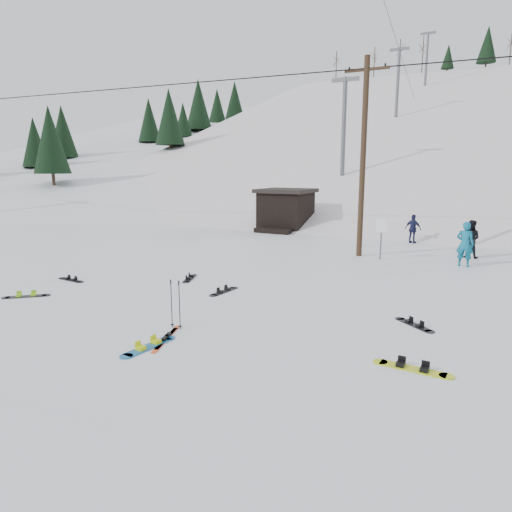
% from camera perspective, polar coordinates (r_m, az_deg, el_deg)
% --- Properties ---
extents(ground, '(200.00, 200.00, 0.00)m').
position_cam_1_polar(ground, '(11.30, -18.04, -10.98)').
color(ground, white).
rests_on(ground, ground).
extents(ski_slope, '(60.00, 85.24, 65.97)m').
position_cam_1_polar(ski_slope, '(64.68, 20.34, -4.18)').
color(ski_slope, silver).
rests_on(ski_slope, ground).
extents(ridge_left, '(47.54, 95.03, 58.38)m').
position_cam_1_polar(ridge_left, '(71.99, -10.12, -1.35)').
color(ridge_left, white).
rests_on(ridge_left, ground).
extents(treeline_left, '(20.00, 64.00, 10.00)m').
position_cam_1_polar(treeline_left, '(63.09, -13.52, 6.90)').
color(treeline_left, black).
rests_on(treeline_left, ground).
extents(treeline_crest, '(50.00, 6.00, 10.00)m').
position_cam_1_polar(treeline_crest, '(93.57, 23.50, 7.53)').
color(treeline_crest, black).
rests_on(treeline_crest, ski_slope).
extents(utility_pole, '(2.00, 0.26, 9.00)m').
position_cam_1_polar(utility_pole, '(21.93, 13.24, 12.14)').
color(utility_pole, '#3A2819').
rests_on(utility_pole, ground).
extents(trail_sign, '(0.50, 0.09, 1.85)m').
position_cam_1_polar(trail_sign, '(21.44, 15.40, 2.94)').
color(trail_sign, '#595B60').
rests_on(trail_sign, ground).
extents(lift_hut, '(3.40, 4.10, 2.75)m').
position_cam_1_polar(lift_hut, '(30.97, 3.71, 5.83)').
color(lift_hut, black).
rests_on(lift_hut, ground).
extents(lift_tower_near, '(2.20, 0.36, 8.00)m').
position_cam_1_polar(lift_tower_near, '(39.14, 10.95, 16.24)').
color(lift_tower_near, '#595B60').
rests_on(lift_tower_near, ski_slope).
extents(lift_tower_mid, '(2.20, 0.36, 8.00)m').
position_cam_1_polar(lift_tower_mid, '(59.24, 17.33, 20.43)').
color(lift_tower_mid, '#595B60').
rests_on(lift_tower_mid, ski_slope).
extents(lift_tower_far, '(2.20, 0.36, 8.00)m').
position_cam_1_polar(lift_tower_far, '(79.82, 20.58, 22.39)').
color(lift_tower_far, '#595B60').
rests_on(lift_tower_far, ski_slope).
extents(hero_snowboard, '(0.43, 1.61, 0.11)m').
position_cam_1_polar(hero_snowboard, '(11.13, -13.30, -10.91)').
color(hero_snowboard, '#1966A7').
rests_on(hero_snowboard, ground).
extents(hero_skis, '(0.72, 1.74, 0.09)m').
position_cam_1_polar(hero_skis, '(11.54, -11.14, -10.01)').
color(hero_skis, red).
rests_on(hero_skis, ground).
extents(ski_poles, '(0.35, 0.09, 1.28)m').
position_cam_1_polar(ski_poles, '(12.07, -10.04, -5.88)').
color(ski_poles, black).
rests_on(ski_poles, ground).
extents(board_scatter_a, '(1.36, 0.35, 0.10)m').
position_cam_1_polar(board_scatter_a, '(18.34, -22.13, -2.76)').
color(board_scatter_a, black).
rests_on(board_scatter_a, ground).
extents(board_scatter_b, '(0.68, 1.32, 0.10)m').
position_cam_1_polar(board_scatter_b, '(17.42, -8.28, -2.75)').
color(board_scatter_b, black).
rests_on(board_scatter_b, ground).
extents(board_scatter_c, '(1.17, 1.09, 0.10)m').
position_cam_1_polar(board_scatter_c, '(16.63, -26.80, -4.49)').
color(board_scatter_c, black).
rests_on(board_scatter_c, ground).
extents(board_scatter_d, '(1.13, 0.94, 0.10)m').
position_cam_1_polar(board_scatter_d, '(12.96, 19.18, -8.09)').
color(board_scatter_d, black).
rests_on(board_scatter_d, ground).
extents(board_scatter_e, '(1.64, 0.38, 0.12)m').
position_cam_1_polar(board_scatter_e, '(10.27, 18.96, -13.12)').
color(board_scatter_e, '#CFE419').
rests_on(board_scatter_e, ground).
extents(board_scatter_f, '(0.37, 1.43, 0.10)m').
position_cam_1_polar(board_scatter_f, '(15.47, -4.04, -4.41)').
color(board_scatter_f, black).
rests_on(board_scatter_f, ground).
extents(skier_teal, '(0.75, 0.54, 1.92)m').
position_cam_1_polar(skier_teal, '(21.18, 24.66, 1.37)').
color(skier_teal, '#0D6583').
rests_on(skier_teal, ground).
extents(skier_dark, '(0.94, 0.77, 1.76)m').
position_cam_1_polar(skier_dark, '(23.37, 25.21, 1.95)').
color(skier_dark, black).
rests_on(skier_dark, ground).
extents(skier_navy, '(1.01, 0.65, 1.60)m').
position_cam_1_polar(skier_navy, '(26.73, 19.04, 3.23)').
color(skier_navy, '#1A1C42').
rests_on(skier_navy, ground).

